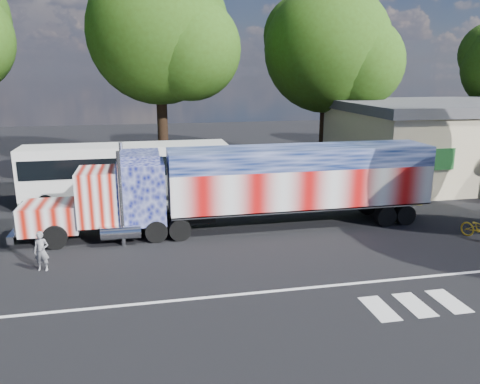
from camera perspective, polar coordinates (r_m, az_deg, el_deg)
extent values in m
plane|color=black|center=(18.64, 1.88, -7.94)|extent=(100.00, 100.00, 0.00)
cube|color=silver|center=(16.00, 4.44, -11.92)|extent=(30.00, 0.15, 0.01)
cube|color=silver|center=(15.51, 16.63, -13.45)|extent=(0.70, 1.60, 0.01)
cube|color=silver|center=(16.07, 20.51, -12.74)|extent=(0.70, 1.60, 0.01)
cube|color=silver|center=(16.71, 24.08, -12.04)|extent=(0.70, 1.60, 0.01)
cube|color=black|center=(21.35, -14.19, -3.61)|extent=(8.23, 0.91, 0.27)
cube|color=tan|center=(21.57, -22.05, -2.79)|extent=(2.38, 2.01, 1.19)
cube|color=silver|center=(21.84, -25.23, -2.92)|extent=(0.11, 1.74, 1.06)
cube|color=silver|center=(22.05, -25.53, -4.41)|extent=(0.27, 2.29, 0.33)
cube|color=tan|center=(21.06, -16.88, -0.41)|extent=(1.65, 2.29, 2.29)
cube|color=black|center=(21.06, -19.07, 0.56)|extent=(0.05, 1.92, 0.82)
cube|color=#474E8D|center=(20.94, -11.92, 0.08)|extent=(2.01, 2.29, 2.65)
cube|color=#474E8D|center=(20.63, -12.14, 4.14)|extent=(1.65, 2.19, 0.46)
cylinder|color=silver|center=(22.14, -14.06, 0.73)|extent=(0.18, 0.18, 4.02)
cylinder|color=silver|center=(19.80, -14.30, -0.89)|extent=(0.18, 0.18, 4.02)
cylinder|color=silver|center=(22.50, -14.07, -2.80)|extent=(1.65, 0.60, 0.60)
cylinder|color=silver|center=(20.24, -14.30, -4.77)|extent=(1.65, 0.60, 0.60)
cylinder|color=black|center=(20.76, -21.62, -5.14)|extent=(1.01, 0.32, 1.01)
cylinder|color=black|center=(22.64, -20.79, -3.46)|extent=(1.01, 0.32, 1.01)
cylinder|color=black|center=(20.46, -10.16, -4.67)|extent=(0.95, 0.50, 0.95)
cylinder|color=black|center=(22.28, -10.31, -3.07)|extent=(0.95, 0.50, 0.95)
cylinder|color=black|center=(20.50, -7.34, -4.52)|extent=(0.95, 0.50, 0.95)
cylinder|color=black|center=(22.32, -7.73, -2.94)|extent=(0.95, 0.50, 0.95)
cube|color=black|center=(22.40, 7.28, -1.81)|extent=(11.89, 1.01, 0.27)
cube|color=#D97B7B|center=(22.13, 7.37, 0.80)|extent=(12.25, 2.38, 1.83)
cube|color=#415189|center=(21.85, 7.48, 4.30)|extent=(12.25, 2.38, 0.91)
cube|color=silver|center=(22.36, 7.29, -1.47)|extent=(12.25, 2.38, 0.11)
cube|color=silver|center=(24.70, 21.03, 2.47)|extent=(0.04, 2.29, 2.65)
cylinder|color=black|center=(23.23, 17.25, -2.78)|extent=(0.95, 0.50, 0.95)
cylinder|color=black|center=(24.86, 15.15, -1.51)|extent=(0.95, 0.50, 0.95)
cylinder|color=black|center=(23.73, 19.38, -2.60)|extent=(0.95, 0.50, 0.95)
cylinder|color=black|center=(25.32, 17.19, -1.37)|extent=(0.95, 0.50, 0.95)
cube|color=white|center=(26.66, -13.60, 2.18)|extent=(11.07, 2.40, 3.23)
cube|color=black|center=(26.54, -13.68, 3.45)|extent=(10.70, 2.45, 1.01)
cube|color=black|center=(26.93, -13.45, -0.31)|extent=(11.07, 2.40, 0.23)
cube|color=black|center=(27.41, -25.25, 1.82)|extent=(0.06, 2.12, 1.29)
cylinder|color=black|center=(26.30, -22.58, -1.29)|extent=(0.92, 0.28, 0.92)
cylinder|color=black|center=(28.50, -21.76, -0.05)|extent=(0.92, 0.28, 0.92)
cylinder|color=black|center=(25.85, -7.39, -0.54)|extent=(0.92, 0.28, 0.92)
cylinder|color=black|center=(28.08, -7.75, 0.66)|extent=(0.92, 0.28, 0.92)
cylinder|color=black|center=(25.92, -5.56, -0.44)|extent=(0.92, 0.28, 0.92)
cylinder|color=black|center=(28.14, -6.07, 0.74)|extent=(0.92, 0.28, 0.92)
cube|color=#1E5926|center=(28.21, 23.34, 3.69)|extent=(1.60, 0.08, 1.20)
imported|color=slate|center=(18.67, -23.06, -6.65)|extent=(0.60, 0.44, 1.50)
cylinder|color=black|center=(36.16, 10.24, 8.50)|extent=(0.70, 0.70, 6.95)
sphere|color=#2A5113|center=(36.01, 10.63, 16.77)|extent=(9.19, 9.19, 9.19)
sphere|color=#2A5113|center=(35.46, 14.26, 15.01)|extent=(6.43, 6.43, 6.43)
sphere|color=#2A5113|center=(36.88, 7.77, 18.36)|extent=(5.97, 5.97, 5.97)
cylinder|color=black|center=(32.41, -9.44, 8.48)|extent=(0.70, 0.70, 7.64)
sphere|color=#2A5113|center=(32.34, -9.88, 18.63)|extent=(9.23, 9.23, 9.23)
sphere|color=#2A5113|center=(31.02, -6.13, 16.92)|extent=(6.46, 6.46, 6.46)
sphere|color=#2A5113|center=(33.79, -12.55, 20.18)|extent=(6.00, 6.00, 6.00)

